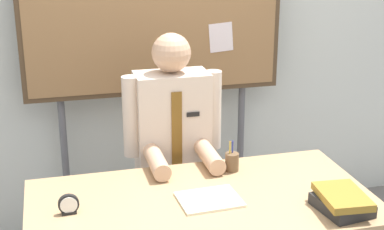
% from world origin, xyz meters
% --- Properties ---
extents(back_wall, '(6.40, 0.08, 2.70)m').
position_xyz_m(back_wall, '(0.00, 1.29, 1.35)').
color(back_wall, silver).
rests_on(back_wall, ground_plane).
extents(desk, '(1.59, 0.84, 0.74)m').
position_xyz_m(desk, '(0.00, 0.00, 0.66)').
color(desk, tan).
rests_on(desk, ground_plane).
extents(person, '(0.55, 0.56, 1.40)m').
position_xyz_m(person, '(0.00, 0.61, 0.65)').
color(person, '#2D2D33').
rests_on(person, ground_plane).
extents(bulletin_board, '(1.59, 0.09, 2.08)m').
position_xyz_m(bulletin_board, '(0.00, 1.09, 1.49)').
color(bulletin_board, '#4C3823').
rests_on(bulletin_board, ground_plane).
extents(book_stack, '(0.23, 0.28, 0.09)m').
position_xyz_m(book_stack, '(0.57, -0.26, 0.79)').
color(book_stack, '#262626').
rests_on(book_stack, desk).
extents(open_notebook, '(0.29, 0.24, 0.01)m').
position_xyz_m(open_notebook, '(0.03, -0.02, 0.75)').
color(open_notebook, '#F4EFCC').
rests_on(open_notebook, desk).
extents(desk_clock, '(0.09, 0.04, 0.09)m').
position_xyz_m(desk_clock, '(-0.60, 0.02, 0.78)').
color(desk_clock, black).
rests_on(desk_clock, desk).
extents(pen_holder, '(0.07, 0.07, 0.16)m').
position_xyz_m(pen_holder, '(0.23, 0.27, 0.79)').
color(pen_holder, brown).
rests_on(pen_holder, desk).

